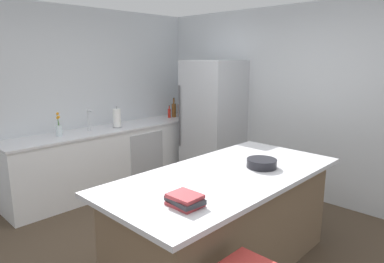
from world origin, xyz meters
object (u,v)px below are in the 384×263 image
flower_vase (59,128)px  paper_towel_roll (117,118)px  mixing_bowl (262,163)px  olive_oil_bottle (184,110)px  hot_sauce_bottle (169,113)px  whiskey_bottle (174,110)px  kitchen_island (225,220)px  vinegar_bottle (179,110)px  refrigerator (213,122)px  cookbook_stack (185,200)px  sink_faucet (89,119)px

flower_vase → paper_towel_roll: (0.07, 0.84, 0.03)m
mixing_bowl → flower_vase: bearing=-164.8°
olive_oil_bottle → hot_sauce_bottle: bearing=-106.3°
flower_vase → olive_oil_bottle: 2.21m
flower_vase → whiskey_bottle: size_ratio=0.93×
kitchen_island → vinegar_bottle: (-2.45, 1.78, 0.56)m
refrigerator → flower_vase: (-0.87, -2.05, 0.07)m
olive_oil_bottle → kitchen_island: bearing=-37.7°
refrigerator → cookbook_stack: (1.82, -2.42, 0.01)m
olive_oil_bottle → mixing_bowl: bearing=-30.6°
sink_faucet → flower_vase: size_ratio=0.97×
kitchen_island → refrigerator: 2.38m
refrigerator → vinegar_bottle: 0.85m
hot_sauce_bottle → refrigerator: bearing=7.7°
whiskey_bottle → mixing_bowl: whiskey_bottle is taller
olive_oil_bottle → sink_faucet: bearing=-93.2°
sink_faucet → cookbook_stack: (2.72, -0.81, -0.12)m
refrigerator → cookbook_stack: refrigerator is taller
flower_vase → vinegar_bottle: 2.13m
sink_faucet → hot_sauce_bottle: 1.49m
kitchen_island → refrigerator: bearing=133.5°
kitchen_island → hot_sauce_bottle: bearing=147.6°
vinegar_bottle → paper_towel_roll: bearing=-88.2°
sink_faucet → flower_vase: (0.02, -0.44, -0.06)m
olive_oil_bottle → mixing_bowl: 2.95m
kitchen_island → paper_towel_roll: bearing=168.6°
paper_towel_roll → cookbook_stack: bearing=-24.7°
cookbook_stack → whiskey_bottle: bearing=138.3°
sink_faucet → flower_vase: flower_vase is taller
mixing_bowl → whiskey_bottle: bearing=153.2°
olive_oil_bottle → vinegar_bottle: 0.09m
kitchen_island → whiskey_bottle: (-2.47, 1.67, 0.57)m
paper_towel_roll → whiskey_bottle: size_ratio=0.94×
olive_oil_bottle → whiskey_bottle: whiskey_bottle is taller
kitchen_island → sink_faucet: bearing=178.0°
olive_oil_bottle → whiskey_bottle: bearing=-108.9°
mixing_bowl → cookbook_stack: bearing=-85.7°
flower_vase → whiskey_bottle: whiskey_bottle is taller
paper_towel_roll → mixing_bowl: 2.54m
kitchen_island → hot_sauce_bottle: 2.99m
sink_faucet → vinegar_bottle: size_ratio=1.08×
refrigerator → sink_faucet: refrigerator is taller
whiskey_bottle → cookbook_stack: bearing=-41.7°
paper_towel_roll → whiskey_bottle: (-0.06, 1.18, -0.01)m
hot_sauce_bottle → mixing_bowl: 2.89m
mixing_bowl → vinegar_bottle: bearing=151.1°
vinegar_bottle → olive_oil_bottle: bearing=61.0°
cookbook_stack → mixing_bowl: bearing=94.3°
refrigerator → cookbook_stack: 3.03m
refrigerator → sink_faucet: (-0.89, -1.61, 0.13)m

